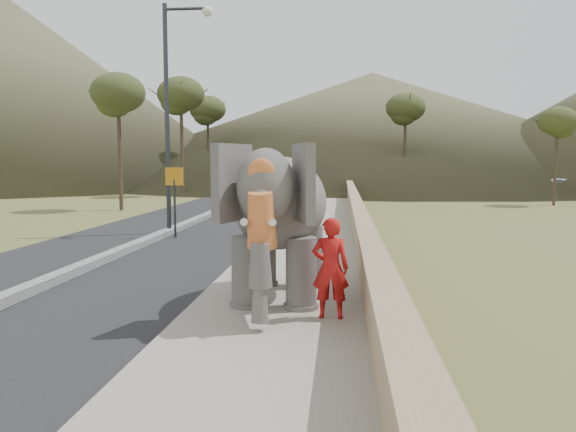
{
  "coord_description": "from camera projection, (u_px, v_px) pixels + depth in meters",
  "views": [
    {
      "loc": [
        1.11,
        -5.74,
        2.67
      ],
      "look_at": [
        0.2,
        3.81,
        1.7
      ],
      "focal_mm": 35.0,
      "sensor_mm": 36.0,
      "label": 1
    }
  ],
  "objects": [
    {
      "name": "ground",
      "position": [
        236.0,
        407.0,
        6.06
      ],
      "size": [
        160.0,
        160.0,
        0.0
      ],
      "primitive_type": "plane",
      "color": "olive",
      "rests_on": "ground"
    },
    {
      "name": "road",
      "position": [
        132.0,
        250.0,
        16.43
      ],
      "size": [
        7.0,
        120.0,
        0.03
      ],
      "primitive_type": "cube",
      "color": "black",
      "rests_on": "ground"
    },
    {
      "name": "median",
      "position": [
        132.0,
        247.0,
        16.42
      ],
      "size": [
        0.35,
        120.0,
        0.22
      ],
      "primitive_type": "cube",
      "color": "black",
      "rests_on": "ground"
    },
    {
      "name": "walkway",
      "position": [
        302.0,
        251.0,
        15.95
      ],
      "size": [
        3.0,
        120.0,
        0.15
      ],
      "primitive_type": "cube",
      "color": "#9E9687",
      "rests_on": "ground"
    },
    {
      "name": "parapet",
      "position": [
        360.0,
        235.0,
        15.75
      ],
      "size": [
        0.3,
        120.0,
        1.1
      ],
      "primitive_type": "cube",
      "color": "tan",
      "rests_on": "ground"
    },
    {
      "name": "lamppost",
      "position": [
        175.0,
        96.0,
        19.51
      ],
      "size": [
        1.76,
        0.36,
        8.0
      ],
      "color": "#2C2C31",
      "rests_on": "ground"
    },
    {
      "name": "signboard",
      "position": [
        174.0,
        190.0,
        18.9
      ],
      "size": [
        0.6,
        0.08,
        2.4
      ],
      "color": "#2D2D33",
      "rests_on": "ground"
    },
    {
      "name": "distant_car",
      "position": [
        567.0,
        187.0,
        39.6
      ],
      "size": [
        4.29,
        1.85,
        1.44
      ],
      "primitive_type": "imported",
      "rotation": [
        0.0,
        0.0,
        1.53
      ],
      "color": "#BABAC1",
      "rests_on": "ground"
    },
    {
      "name": "hill_far",
      "position": [
        372.0,
        127.0,
        74.21
      ],
      "size": [
        80.0,
        80.0,
        14.0
      ],
      "primitive_type": "cone",
      "color": "brown",
      "rests_on": "ground"
    },
    {
      "name": "elephant_and_man",
      "position": [
        281.0,
        224.0,
        10.27
      ],
      "size": [
        2.23,
        3.8,
        2.72
      ],
      "color": "slate",
      "rests_on": "ground"
    },
    {
      "name": "motorcyclist",
      "position": [
        251.0,
        193.0,
        31.14
      ],
      "size": [
        1.04,
        1.89,
        2.06
      ],
      "color": "#9C110E",
      "rests_on": "ground"
    },
    {
      "name": "trees",
      "position": [
        390.0,
        140.0,
        36.93
      ],
      "size": [
        47.97,
        40.56,
        8.77
      ],
      "color": "#473828",
      "rests_on": "ground"
    }
  ]
}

